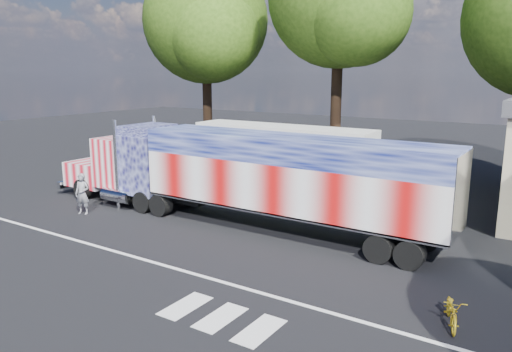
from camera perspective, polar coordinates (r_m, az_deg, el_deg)
The scene contains 7 objects.
ground at distance 19.22m, azimuth -4.94°, elevation -7.12°, with size 100.00×100.00×0.00m, color black.
lane_markings at distance 15.51m, azimuth -8.62°, elevation -12.03°, with size 30.00×2.67×0.01m.
semi_truck at distance 20.48m, azimuth -2.00°, elevation 0.25°, with size 19.25×3.04×4.10m.
coach_bus at distance 28.81m, azimuth 2.97°, elevation 2.73°, with size 10.87×2.53×3.16m.
woman at distance 23.41m, azimuth -19.24°, elevation -1.94°, with size 0.67×0.44×1.82m, color slate.
bicycle at distance 13.80m, azimuth 21.50°, elevation -14.11°, with size 0.54×1.55×0.81m, color gold.
tree_nw_a at distance 38.74m, azimuth -5.64°, elevation 17.17°, with size 9.71×9.24×14.48m.
Camera 1 is at (11.27, -14.24, 6.30)m, focal length 35.00 mm.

